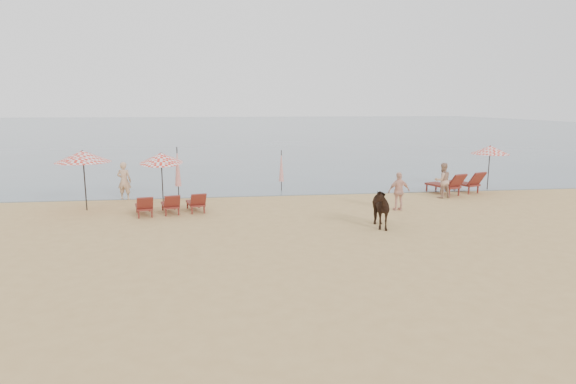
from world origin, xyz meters
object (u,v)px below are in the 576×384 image
Objects in this scene: umbrella_open_left_b at (161,158)px; beachgoer_right_a at (443,180)px; umbrella_open_left_a at (83,156)px; umbrella_closed_left at (178,167)px; beachgoer_right_b at (399,191)px; lounger_cluster_right at (457,183)px; beachgoer_left at (124,181)px; lounger_cluster_left at (171,204)px; umbrella_open_right at (490,150)px; umbrella_closed_right at (281,166)px; cow at (377,207)px.

umbrella_open_left_b reaches higher than beachgoer_right_a.
beachgoer_right_a is (15.10, 0.59, -1.35)m from umbrella_open_left_a.
umbrella_closed_left reaches higher than umbrella_open_left_b.
umbrella_open_left_a reaches higher than beachgoer_right_b.
lounger_cluster_right is 1.67× the size of beachgoer_right_b.
umbrella_open_left_a is at bearing 73.19° from beachgoer_left.
umbrella_closed_left is (0.01, 3.12, 1.03)m from lounger_cluster_left.
lounger_cluster_left is 11.84m from beachgoer_right_a.
umbrella_open_left_a reaches higher than umbrella_closed_left.
umbrella_closed_right is (-10.07, 0.96, -0.75)m from umbrella_open_right.
lounger_cluster_right is at bearing -1.55° from lounger_cluster_left.
umbrella_open_right reaches higher than beachgoer_left.
cow is at bearing -155.97° from lounger_cluster_right.
beachgoer_left is (-2.32, 0.05, -0.58)m from umbrella_closed_left.
umbrella_closed_left reaches higher than lounger_cluster_left.
beachgoer_right_a is at bearing -4.82° from lounger_cluster_left.
lounger_cluster_right is 1.28× the size of umbrella_closed_right.
cow is at bearing -40.32° from umbrella_closed_left.
umbrella_closed_right is at bearing 32.68° from umbrella_open_left_b.
beachgoer_right_a is at bearing -161.78° from lounger_cluster_right.
umbrella_open_left_a reaches higher than cow.
umbrella_closed_right is (4.77, 4.29, 0.83)m from lounger_cluster_left.
cow is (2.41, -7.26, -0.52)m from umbrella_closed_right.
umbrella_open_right is 0.95× the size of umbrella_closed_left.
beachgoer_right_b is (-2.85, -2.23, -0.03)m from beachgoer_right_a.
umbrella_closed_right is (5.31, 2.26, -0.72)m from umbrella_open_left_b.
lounger_cluster_left is 3.28m from umbrella_closed_left.
beachgoer_left is (-15.18, 0.55, 0.34)m from lounger_cluster_right.
umbrella_closed_right is 6.35m from beachgoer_right_b.
beachgoer_left is at bearing -161.51° from umbrella_open_right.
umbrella_open_left_a is at bearing 161.29° from cow.
beachgoer_right_a is at bearing -146.24° from beachgoer_right_b.
beachgoer_left is (-17.15, -0.17, -1.13)m from umbrella_open_right.
beachgoer_right_b is (1.68, 2.43, 0.06)m from cow.
lounger_cluster_right is 2.56m from umbrella_open_right.
umbrella_open_right reaches higher than umbrella_closed_right.
beachgoer_left is at bearing 63.94° from umbrella_open_left_a.
beachgoer_left is (-7.08, -1.13, -0.38)m from umbrella_closed_right.
lounger_cluster_right is 1.13× the size of umbrella_open_left_b.
beachgoer_right_a is at bearing 8.01° from umbrella_open_left_b.
lounger_cluster_left is 13.13m from lounger_cluster_right.
cow is (10.57, -4.07, -1.44)m from umbrella_open_left_a.
beachgoer_right_b is (12.25, -1.64, -1.38)m from umbrella_open_left_a.
beachgoer_right_b is at bearing -162.25° from lounger_cluster_right.
umbrella_open_right is 9.99m from cow.
umbrella_open_left_a is 3.00m from umbrella_open_left_b.
umbrella_open_left_a is 1.20× the size of umbrella_closed_right.
lounger_cluster_right is 1.07× the size of umbrella_open_left_a.
umbrella_open_right is 14.84m from umbrella_closed_left.
umbrella_open_left_b is at bearing -116.87° from umbrella_closed_left.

